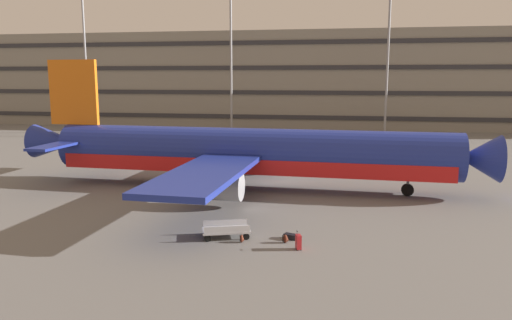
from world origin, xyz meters
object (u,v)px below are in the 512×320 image
at_px(suitcase_laid_flat, 291,236).
at_px(baggage_cart, 226,230).
at_px(backpack_silver, 285,239).
at_px(suitcase_black, 298,242).
at_px(airliner, 245,153).
at_px(backpack_red, 242,239).

distance_m(suitcase_laid_flat, baggage_cart, 3.55).
distance_m(suitcase_laid_flat, backpack_silver, 0.71).
relative_size(suitcase_black, baggage_cart, 0.29).
distance_m(airliner, backpack_silver, 13.66).
relative_size(suitcase_black, suitcase_laid_flat, 1.23).
distance_m(backpack_red, backpack_silver, 2.32).
bearing_deg(backpack_silver, suitcase_laid_flat, 73.10).
bearing_deg(airliner, suitcase_black, -67.94).
bearing_deg(backpack_red, suitcase_laid_flat, 21.99).
relative_size(suitcase_black, backpack_silver, 1.95).
relative_size(backpack_red, baggage_cart, 0.14).
xyz_separation_m(airliner, backpack_silver, (4.69, -12.56, -2.61)).
relative_size(airliner, backpack_silver, 74.35).
xyz_separation_m(backpack_red, baggage_cart, (-1.02, 0.64, 0.22)).
distance_m(suitcase_black, suitcase_laid_flat, 1.70).
xyz_separation_m(suitcase_black, backpack_red, (-3.07, 0.57, -0.21)).
distance_m(airliner, suitcase_laid_flat, 13.14).
height_order(suitcase_black, baggage_cart, suitcase_black).
bearing_deg(airliner, backpack_red, -79.51).
bearing_deg(backpack_red, backpack_silver, 8.36).
height_order(airliner, suitcase_black, airliner).
bearing_deg(suitcase_laid_flat, suitcase_black, -70.16).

